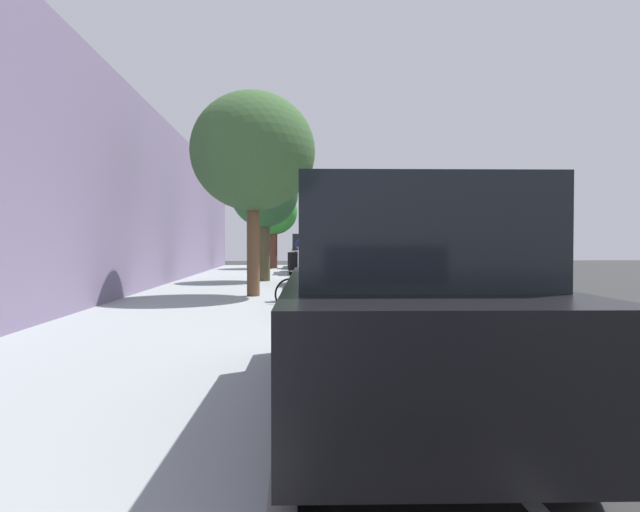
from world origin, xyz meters
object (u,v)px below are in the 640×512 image
at_px(parked_sedan_dark_blue_mid, 321,267).
at_px(street_tree_mid_block, 264,192).
at_px(parked_sedan_silver_far, 347,282).
at_px(cyclist_with_backpack, 299,266).
at_px(street_tree_near_cyclist, 274,213).
at_px(street_tree_far_end, 253,152).
at_px(parked_suv_white_second, 310,255).
at_px(bicycle_at_curb, 309,292).
at_px(parked_suv_black_farthest, 396,302).
at_px(parked_pickup_tan_nearest, 308,255).

height_order(parked_sedan_dark_blue_mid, street_tree_mid_block, street_tree_mid_block).
xyz_separation_m(parked_sedan_dark_blue_mid, parked_sedan_silver_far, (-0.12, 7.70, 0.00)).
distance_m(cyclist_with_backpack, street_tree_mid_block, 7.74).
xyz_separation_m(street_tree_near_cyclist, street_tree_far_end, (-0.00, 16.67, 0.66)).
height_order(parked_suv_white_second, bicycle_at_curb, parked_suv_white_second).
distance_m(parked_sedan_silver_far, parked_suv_black_farthest, 6.48).
height_order(parked_sedan_dark_blue_mid, cyclist_with_backpack, cyclist_with_backpack).
bearing_deg(parked_suv_white_second, parked_sedan_dark_blue_mid, 91.16).
xyz_separation_m(parked_suv_white_second, bicycle_at_curb, (0.46, 13.34, -0.63)).
bearing_deg(street_tree_near_cyclist, bicycle_at_curb, 94.47).
bearing_deg(parked_pickup_tan_nearest, parked_sedan_silver_far, 90.57).
xyz_separation_m(parked_sedan_silver_far, street_tree_far_end, (2.16, -3.47, 3.21)).
height_order(parked_sedan_silver_far, parked_suv_black_farthest, parked_suv_black_farthest).
bearing_deg(parked_sedan_silver_far, street_tree_far_end, -58.06).
relative_size(parked_sedan_dark_blue_mid, street_tree_near_cyclist, 1.00).
relative_size(parked_sedan_dark_blue_mid, street_tree_mid_block, 0.94).
relative_size(parked_sedan_silver_far, street_tree_far_end, 0.83).
bearing_deg(parked_suv_white_second, parked_suv_black_farthest, 90.13).
height_order(parked_suv_white_second, parked_sedan_silver_far, parked_suv_white_second).
xyz_separation_m(parked_suv_white_second, parked_sedan_silver_far, (-0.27, 15.12, -0.27)).
distance_m(street_tree_near_cyclist, street_tree_far_end, 16.68).
bearing_deg(parked_sedan_silver_far, bicycle_at_curb, -67.78).
height_order(bicycle_at_curb, street_tree_near_cyclist, street_tree_near_cyclist).
bearing_deg(parked_suv_white_second, street_tree_mid_block, 71.50).
bearing_deg(parked_sedan_dark_blue_mid, bicycle_at_curb, 84.13).
xyz_separation_m(parked_pickup_tan_nearest, cyclist_with_backpack, (0.75, 18.85, 0.10)).
xyz_separation_m(parked_sedan_dark_blue_mid, bicycle_at_curb, (0.61, 5.91, -0.36)).
distance_m(parked_pickup_tan_nearest, street_tree_mid_block, 12.05).
distance_m(parked_suv_white_second, cyclist_with_backpack, 12.91).
bearing_deg(parked_sedan_dark_blue_mid, parked_sedan_silver_far, 90.91).
xyz_separation_m(parked_sedan_silver_far, cyclist_with_backpack, (0.96, -2.23, 0.25)).
distance_m(parked_pickup_tan_nearest, street_tree_near_cyclist, 3.24).
height_order(parked_pickup_tan_nearest, street_tree_far_end, street_tree_far_end).
distance_m(parked_suv_white_second, street_tree_far_end, 12.17).
bearing_deg(parked_suv_white_second, cyclist_with_backpack, 86.96).
relative_size(parked_sedan_dark_blue_mid, cyclist_with_backpack, 2.69).
height_order(cyclist_with_backpack, street_tree_near_cyclist, street_tree_near_cyclist).
distance_m(parked_pickup_tan_nearest, bicycle_at_curb, 19.30).
bearing_deg(cyclist_with_backpack, street_tree_mid_block, -80.52).
bearing_deg(street_tree_far_end, cyclist_with_backpack, 134.28).
distance_m(bicycle_at_curb, street_tree_mid_block, 8.40).
distance_m(parked_suv_black_farthest, cyclist_with_backpack, 8.73).
bearing_deg(street_tree_near_cyclist, parked_sedan_silver_far, 96.13).
bearing_deg(parked_sedan_silver_far, cyclist_with_backpack, -66.81).
height_order(street_tree_near_cyclist, street_tree_far_end, street_tree_far_end).
bearing_deg(parked_suv_white_second, street_tree_far_end, 80.78).
height_order(parked_sedan_silver_far, cyclist_with_backpack, cyclist_with_backpack).
bearing_deg(bicycle_at_curb, cyclist_with_backpack, -63.04).
xyz_separation_m(cyclist_with_backpack, street_tree_near_cyclist, (1.21, -17.91, 2.30)).
distance_m(parked_pickup_tan_nearest, street_tree_far_end, 17.98).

